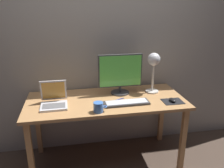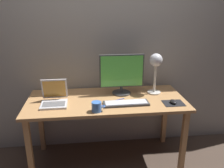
{
  "view_description": "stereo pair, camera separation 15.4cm",
  "coord_description": "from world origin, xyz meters",
  "px_view_note": "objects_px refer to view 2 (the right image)",
  "views": [
    {
      "loc": [
        -0.34,
        -2.16,
        1.68
      ],
      "look_at": [
        0.05,
        -0.05,
        0.92
      ],
      "focal_mm": 37.4,
      "sensor_mm": 36.0,
      "label": 1
    },
    {
      "loc": [
        -0.18,
        -2.18,
        1.68
      ],
      "look_at": [
        0.05,
        -0.05,
        0.92
      ],
      "focal_mm": 37.4,
      "sensor_mm": 36.0,
      "label": 2
    }
  ],
  "objects_px": {
    "monitor": "(122,73)",
    "mouse": "(173,102)",
    "laptop": "(54,97)",
    "keyboard_main": "(126,103)",
    "coffee_mug": "(97,107)",
    "pen": "(118,100)",
    "desk_lamp": "(156,65)"
  },
  "relations": [
    {
      "from": "mouse",
      "to": "pen",
      "type": "relative_size",
      "value": 0.69
    },
    {
      "from": "desk_lamp",
      "to": "mouse",
      "type": "xyz_separation_m",
      "value": [
        0.11,
        -0.29,
        -0.3
      ]
    },
    {
      "from": "laptop",
      "to": "pen",
      "type": "distance_m",
      "value": 0.63
    },
    {
      "from": "monitor",
      "to": "keyboard_main",
      "type": "relative_size",
      "value": 1.05
    },
    {
      "from": "laptop",
      "to": "mouse",
      "type": "height_order",
      "value": "laptop"
    },
    {
      "from": "coffee_mug",
      "to": "pen",
      "type": "relative_size",
      "value": 0.89
    },
    {
      "from": "monitor",
      "to": "laptop",
      "type": "height_order",
      "value": "monitor"
    },
    {
      "from": "coffee_mug",
      "to": "pen",
      "type": "distance_m",
      "value": 0.33
    },
    {
      "from": "keyboard_main",
      "to": "desk_lamp",
      "type": "relative_size",
      "value": 1.02
    },
    {
      "from": "mouse",
      "to": "coffee_mug",
      "type": "distance_m",
      "value": 0.76
    },
    {
      "from": "monitor",
      "to": "desk_lamp",
      "type": "xyz_separation_m",
      "value": [
        0.36,
        -0.02,
        0.09
      ]
    },
    {
      "from": "laptop",
      "to": "mouse",
      "type": "relative_size",
      "value": 2.71
    },
    {
      "from": "desk_lamp",
      "to": "pen",
      "type": "xyz_separation_m",
      "value": [
        -0.41,
        -0.15,
        -0.32
      ]
    },
    {
      "from": "keyboard_main",
      "to": "pen",
      "type": "height_order",
      "value": "keyboard_main"
    },
    {
      "from": "coffee_mug",
      "to": "pen",
      "type": "xyz_separation_m",
      "value": [
        0.23,
        0.23,
        -0.04
      ]
    },
    {
      "from": "desk_lamp",
      "to": "coffee_mug",
      "type": "bearing_deg",
      "value": -149.14
    },
    {
      "from": "keyboard_main",
      "to": "coffee_mug",
      "type": "bearing_deg",
      "value": -157.21
    },
    {
      "from": "desk_lamp",
      "to": "mouse",
      "type": "height_order",
      "value": "desk_lamp"
    },
    {
      "from": "mouse",
      "to": "coffee_mug",
      "type": "height_order",
      "value": "coffee_mug"
    },
    {
      "from": "coffee_mug",
      "to": "monitor",
      "type": "bearing_deg",
      "value": 54.91
    },
    {
      "from": "keyboard_main",
      "to": "laptop",
      "type": "relative_size",
      "value": 1.7
    },
    {
      "from": "monitor",
      "to": "desk_lamp",
      "type": "relative_size",
      "value": 1.07
    },
    {
      "from": "coffee_mug",
      "to": "pen",
      "type": "height_order",
      "value": "coffee_mug"
    },
    {
      "from": "monitor",
      "to": "mouse",
      "type": "height_order",
      "value": "monitor"
    },
    {
      "from": "monitor",
      "to": "mouse",
      "type": "distance_m",
      "value": 0.6
    },
    {
      "from": "desk_lamp",
      "to": "coffee_mug",
      "type": "xyz_separation_m",
      "value": [
        -0.64,
        -0.38,
        -0.27
      ]
    },
    {
      "from": "laptop",
      "to": "coffee_mug",
      "type": "relative_size",
      "value": 2.09
    },
    {
      "from": "keyboard_main",
      "to": "laptop",
      "type": "xyz_separation_m",
      "value": [
        -0.69,
        0.11,
        0.05
      ]
    },
    {
      "from": "keyboard_main",
      "to": "monitor",
      "type": "bearing_deg",
      "value": 90.56
    },
    {
      "from": "keyboard_main",
      "to": "pen",
      "type": "xyz_separation_m",
      "value": [
        -0.06,
        0.11,
        -0.01
      ]
    },
    {
      "from": "laptop",
      "to": "coffee_mug",
      "type": "xyz_separation_m",
      "value": [
        0.4,
        -0.23,
        -0.02
      ]
    },
    {
      "from": "mouse",
      "to": "pen",
      "type": "bearing_deg",
      "value": 164.45
    }
  ]
}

